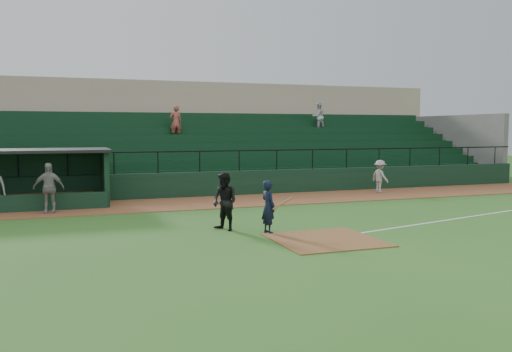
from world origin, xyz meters
name	(u,v)px	position (x,y,z in m)	size (l,w,h in m)	color
ground	(311,234)	(0.00, 0.00, 0.00)	(90.00, 90.00, 0.00)	#2D5E1E
warning_track	(233,201)	(0.00, 8.00, 0.01)	(40.00, 4.00, 0.03)	brown
home_plate_dirt	(326,240)	(0.00, -1.00, 0.01)	(3.00, 3.00, 0.03)	brown
foul_line	(486,214)	(8.00, 1.20, 0.01)	(18.00, 0.09, 0.01)	white
stadium_structure	(191,145)	(0.00, 16.46, 2.30)	(38.00, 13.08, 6.40)	black
batter_at_plate	(268,207)	(-1.19, 0.57, 0.83)	(1.04, 0.70, 1.66)	black
umpire	(225,202)	(-2.33, 1.49, 0.93)	(0.91, 0.71, 1.87)	black
runner	(380,176)	(8.01, 8.55, 0.86)	(1.07, 0.61, 1.65)	#A6A09B
dugout_player_a	(49,188)	(-7.73, 7.13, 1.00)	(1.13, 0.47, 1.93)	gray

